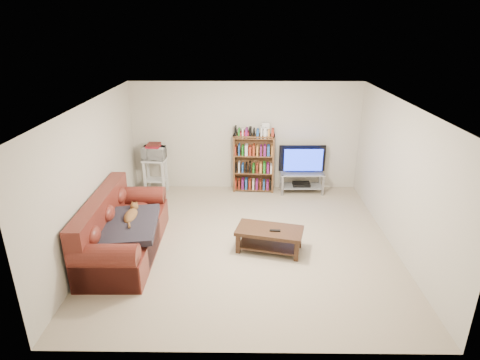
{
  "coord_description": "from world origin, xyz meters",
  "views": [
    {
      "loc": [
        -0.03,
        -6.07,
        3.57
      ],
      "look_at": [
        -0.1,
        0.4,
        1.0
      ],
      "focal_mm": 30.0,
      "sensor_mm": 36.0,
      "label": 1
    }
  ],
  "objects_px": {
    "coffee_table": "(269,235)",
    "sofa": "(120,233)",
    "bookshelf": "(254,162)",
    "tv_stand": "(302,179)"
  },
  "relations": [
    {
      "from": "sofa",
      "to": "bookshelf",
      "type": "bearing_deg",
      "value": 48.75
    },
    {
      "from": "coffee_table",
      "to": "tv_stand",
      "type": "bearing_deg",
      "value": 84.44
    },
    {
      "from": "sofa",
      "to": "tv_stand",
      "type": "xyz_separation_m",
      "value": [
        3.3,
        2.53,
        -0.02
      ]
    },
    {
      "from": "tv_stand",
      "to": "bookshelf",
      "type": "bearing_deg",
      "value": 174.25
    },
    {
      "from": "sofa",
      "to": "bookshelf",
      "type": "height_order",
      "value": "bookshelf"
    },
    {
      "from": "sofa",
      "to": "bookshelf",
      "type": "relative_size",
      "value": 1.79
    },
    {
      "from": "coffee_table",
      "to": "sofa",
      "type": "bearing_deg",
      "value": -164.77
    },
    {
      "from": "sofa",
      "to": "bookshelf",
      "type": "xyz_separation_m",
      "value": [
        2.24,
        2.62,
        0.33
      ]
    },
    {
      "from": "tv_stand",
      "to": "sofa",
      "type": "bearing_deg",
      "value": -143.42
    },
    {
      "from": "tv_stand",
      "to": "coffee_table",
      "type": "bearing_deg",
      "value": -109.99
    }
  ]
}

